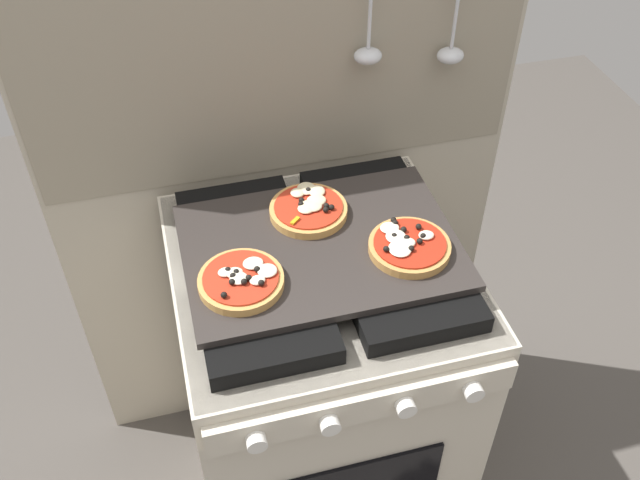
{
  "coord_description": "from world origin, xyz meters",
  "views": [
    {
      "loc": [
        -0.26,
        -0.99,
        1.88
      ],
      "look_at": [
        0.0,
        0.0,
        0.93
      ],
      "focal_mm": 39.96,
      "sensor_mm": 36.0,
      "label": 1
    }
  ],
  "objects_px": {
    "baking_tray": "(320,247)",
    "pizza_left": "(242,280)",
    "stove": "(320,384)",
    "pizza_center": "(308,208)",
    "pizza_right": "(408,245)"
  },
  "relations": [
    {
      "from": "pizza_center",
      "to": "pizza_right",
      "type": "bearing_deg",
      "value": -44.06
    },
    {
      "from": "pizza_right",
      "to": "pizza_center",
      "type": "height_order",
      "value": "same"
    },
    {
      "from": "baking_tray",
      "to": "stove",
      "type": "bearing_deg",
      "value": -90.0
    },
    {
      "from": "pizza_right",
      "to": "pizza_center",
      "type": "distance_m",
      "value": 0.23
    },
    {
      "from": "baking_tray",
      "to": "pizza_left",
      "type": "distance_m",
      "value": 0.18
    },
    {
      "from": "baking_tray",
      "to": "pizza_center",
      "type": "relative_size",
      "value": 3.36
    },
    {
      "from": "stove",
      "to": "baking_tray",
      "type": "xyz_separation_m",
      "value": [
        0.0,
        0.0,
        0.46
      ]
    },
    {
      "from": "pizza_left",
      "to": "pizza_right",
      "type": "relative_size",
      "value": 1.0
    },
    {
      "from": "pizza_left",
      "to": "pizza_center",
      "type": "distance_m",
      "value": 0.24
    },
    {
      "from": "pizza_center",
      "to": "baking_tray",
      "type": "bearing_deg",
      "value": -89.54
    },
    {
      "from": "stove",
      "to": "pizza_center",
      "type": "distance_m",
      "value": 0.49
    },
    {
      "from": "baking_tray",
      "to": "pizza_right",
      "type": "bearing_deg",
      "value": -20.99
    },
    {
      "from": "baking_tray",
      "to": "pizza_center",
      "type": "height_order",
      "value": "pizza_center"
    },
    {
      "from": "stove",
      "to": "pizza_left",
      "type": "height_order",
      "value": "pizza_left"
    },
    {
      "from": "baking_tray",
      "to": "pizza_center",
      "type": "distance_m",
      "value": 0.1
    }
  ]
}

